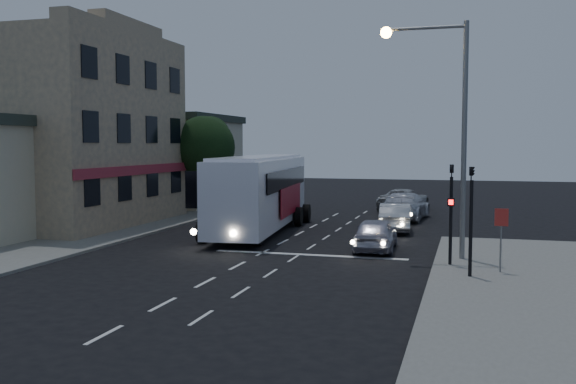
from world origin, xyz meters
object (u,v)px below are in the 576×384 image
(traffic_signal_main, at_px, (451,202))
(streetlight, at_px, (447,112))
(car_sedan_b, at_px, (405,206))
(car_suv, at_px, (375,234))
(car_sedan_a, at_px, (395,217))
(tour_bus, at_px, (260,191))
(street_tree, at_px, (204,144))
(regulatory_sign, at_px, (501,230))
(traffic_signal_side, at_px, (471,207))
(car_sedan_c, at_px, (404,200))

(traffic_signal_main, distance_m, streetlight, 3.61)
(streetlight, bearing_deg, car_sedan_b, 101.91)
(car_suv, height_order, car_sedan_a, car_sedan_a)
(tour_bus, bearing_deg, car_sedan_b, 41.82)
(car_sedan_b, relative_size, street_tree, 0.92)
(traffic_signal_main, xyz_separation_m, street_tree, (-15.81, 14.25, 2.08))
(streetlight, bearing_deg, regulatory_sign, -51.25)
(car_suv, distance_m, streetlight, 6.02)
(car_sedan_b, relative_size, regulatory_sign, 2.58)
(car_sedan_a, relative_size, street_tree, 0.71)
(traffic_signal_side, distance_m, street_tree, 23.24)
(car_suv, bearing_deg, tour_bus, -36.10)
(traffic_signal_main, relative_size, regulatory_sign, 1.86)
(car_suv, relative_size, car_sedan_c, 0.78)
(tour_bus, bearing_deg, car_sedan_a, 11.02)
(car_sedan_c, bearing_deg, traffic_signal_main, 110.14)
(tour_bus, relative_size, car_sedan_b, 2.27)
(streetlight, bearing_deg, car_suv, 151.13)
(tour_bus, bearing_deg, street_tree, 125.66)
(car_sedan_c, relative_size, streetlight, 0.59)
(streetlight, bearing_deg, street_tree, 140.49)
(car_sedan_a, relative_size, car_sedan_c, 0.83)
(car_sedan_c, distance_m, traffic_signal_side, 22.49)
(streetlight, bearing_deg, car_sedan_c, 100.34)
(tour_bus, relative_size, traffic_signal_side, 3.15)
(car_sedan_b, distance_m, street_tree, 13.28)
(traffic_signal_side, bearing_deg, car_sedan_a, 108.30)
(tour_bus, relative_size, car_sedan_a, 2.93)
(traffic_signal_side, xyz_separation_m, street_tree, (-16.51, 16.22, 2.08))
(regulatory_sign, bearing_deg, street_tree, 138.92)
(car_sedan_c, xyz_separation_m, regulatory_sign, (5.35, -21.04, 0.85))
(car_suv, bearing_deg, regulatory_sign, 137.64)
(streetlight, xyz_separation_m, street_tree, (-15.55, 12.82, -1.23))
(regulatory_sign, bearing_deg, car_suv, 140.28)
(tour_bus, bearing_deg, streetlight, -37.92)
(car_sedan_a, xyz_separation_m, streetlight, (2.80, -7.95, 5.01))
(car_suv, distance_m, regulatory_sign, 6.38)
(traffic_signal_main, height_order, streetlight, streetlight)
(car_sedan_a, height_order, regulatory_sign, regulatory_sign)
(traffic_signal_main, xyz_separation_m, traffic_signal_side, (0.70, -1.98, 0.00))
(traffic_signal_main, relative_size, streetlight, 0.46)
(tour_bus, xyz_separation_m, traffic_signal_main, (9.71, -7.35, 0.31))
(car_sedan_a, bearing_deg, street_tree, -26.65)
(traffic_signal_side, bearing_deg, tour_bus, 138.14)
(traffic_signal_side, relative_size, street_tree, 0.66)
(car_sedan_a, relative_size, streetlight, 0.49)
(car_suv, xyz_separation_m, car_sedan_c, (-0.49, 17.00, 0.04))
(car_sedan_b, xyz_separation_m, traffic_signal_side, (3.75, -16.64, 1.60))
(car_sedan_c, xyz_separation_m, traffic_signal_side, (4.35, -22.00, 1.68))
(regulatory_sign, bearing_deg, car_sedan_b, 106.85)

